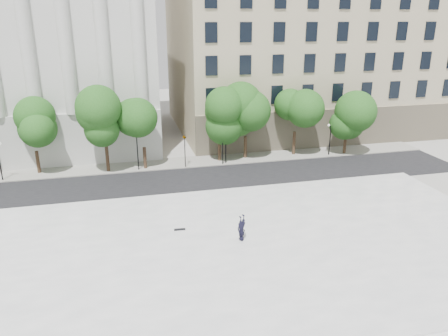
# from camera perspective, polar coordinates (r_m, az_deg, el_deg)

# --- Properties ---
(ground) EXTENTS (160.00, 160.00, 0.00)m
(ground) POSITION_cam_1_polar(r_m,az_deg,el_deg) (29.05, 1.65, -13.99)
(ground) COLOR #B8B5AE
(ground) RESTS_ON ground
(plaza) EXTENTS (44.00, 22.00, 0.45)m
(plaza) POSITION_cam_1_polar(r_m,az_deg,el_deg) (31.41, 0.19, -10.76)
(plaza) COLOR white
(plaza) RESTS_ON ground
(street) EXTENTS (60.00, 8.00, 0.02)m
(street) POSITION_cam_1_polar(r_m,az_deg,el_deg) (44.86, -4.40, -1.69)
(street) COLOR black
(street) RESTS_ON ground
(far_sidewalk) EXTENTS (60.00, 4.00, 0.12)m
(far_sidewalk) POSITION_cam_1_polar(r_m,az_deg,el_deg) (50.44, -5.52, 0.71)
(far_sidewalk) COLOR gray
(far_sidewalk) RESTS_ON ground
(building_west) EXTENTS (31.50, 27.65, 25.60)m
(building_west) POSITION_cam_1_polar(r_m,az_deg,el_deg) (62.99, -24.04, 14.76)
(building_west) COLOR silver
(building_west) RESTS_ON ground
(building_east) EXTENTS (36.00, 26.15, 23.00)m
(building_east) POSITION_cam_1_polar(r_m,az_deg,el_deg) (67.96, 9.69, 14.80)
(building_east) COLOR tan
(building_east) RESTS_ON ground
(traffic_light_west) EXTENTS (0.85, 1.72, 4.18)m
(traffic_light_west) POSITION_cam_1_polar(r_m,az_deg,el_deg) (47.82, -5.19, 4.22)
(traffic_light_west) COLOR black
(traffic_light_west) RESTS_ON ground
(traffic_light_east) EXTENTS (0.40, 1.55, 4.12)m
(traffic_light_east) POSITION_cam_1_polar(r_m,az_deg,el_deg) (48.63, -0.18, 4.45)
(traffic_light_east) COLOR black
(traffic_light_east) RESTS_ON ground
(person_lying) EXTENTS (1.65, 2.08, 0.54)m
(person_lying) POSITION_cam_1_polar(r_m,az_deg,el_deg) (32.17, 2.29, -8.99)
(person_lying) COLOR black
(person_lying) RESTS_ON plaza
(skateboard) EXTENTS (0.87, 0.29, 0.09)m
(skateboard) POSITION_cam_1_polar(r_m,az_deg,el_deg) (33.88, -5.81, -7.99)
(skateboard) COLOR black
(skateboard) RESTS_ON plaza
(street_trees) EXTENTS (46.60, 5.55, 7.91)m
(street_trees) POSITION_cam_1_polar(r_m,az_deg,el_deg) (48.69, -4.68, 6.11)
(street_trees) COLOR #382619
(street_trees) RESTS_ON ground
(lamp_posts) EXTENTS (37.33, 0.28, 4.33)m
(lamp_posts) POSITION_cam_1_polar(r_m,az_deg,el_deg) (48.26, -5.76, 3.33)
(lamp_posts) COLOR black
(lamp_posts) RESTS_ON ground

